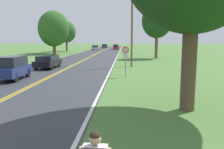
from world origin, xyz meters
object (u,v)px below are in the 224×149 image
object	(u,v)px
tree_right_cluster	(157,21)
tree_far_back	(54,29)
traffic_sign	(126,54)
car_black_suv_mid_far	(48,61)
tree_left_verge	(54,27)
car_red_van_distant	(116,47)
car_dark_blue_suv_mid_near	(12,67)
tree_behind_sign	(66,32)
car_dark_grey_hatchback_horizon	(105,46)
car_silver_hatchback_receding	(95,48)

from	to	relation	value
tree_right_cluster	tree_far_back	world-z (taller)	tree_far_back
traffic_sign	car_black_suv_mid_far	world-z (taller)	traffic_sign
tree_far_back	tree_left_verge	bearing A→B (deg)	105.18
traffic_sign	car_black_suv_mid_far	xyz separation A→B (m)	(-8.67, 5.91, -1.20)
car_red_van_distant	car_dark_blue_suv_mid_near	bearing A→B (deg)	-8.29
tree_left_verge	traffic_sign	bearing A→B (deg)	-65.22
car_black_suv_mid_far	car_red_van_distant	world-z (taller)	car_red_van_distant
traffic_sign	tree_behind_sign	world-z (taller)	tree_behind_sign
tree_behind_sign	car_black_suv_mid_far	world-z (taller)	tree_behind_sign
car_black_suv_mid_far	tree_left_verge	bearing A→B (deg)	14.81
tree_left_verge	tree_far_back	xyz separation A→B (m)	(1.38, -5.08, -0.54)
car_dark_grey_hatchback_horizon	car_black_suv_mid_far	bearing A→B (deg)	-179.36
tree_left_verge	tree_right_cluster	xyz separation A→B (m)	(22.53, -16.26, 0.21)
traffic_sign	car_red_van_distant	xyz separation A→B (m)	(-3.19, 58.73, -1.12)
tree_right_cluster	car_silver_hatchback_receding	xyz separation A→B (m)	(-14.60, 32.19, -5.54)
tree_behind_sign	car_red_van_distant	size ratio (longest dim) A/B	1.71
traffic_sign	car_dark_grey_hatchback_horizon	size ratio (longest dim) A/B	0.66
car_red_van_distant	tree_right_cluster	bearing A→B (deg)	9.96
tree_left_verge	car_dark_grey_hatchback_horizon	xyz separation A→B (m)	(9.42, 33.01, -5.31)
tree_left_verge	tree_right_cluster	bearing A→B (deg)	-35.83
tree_right_cluster	car_dark_blue_suv_mid_near	distance (m)	27.51
tree_right_cluster	car_black_suv_mid_far	size ratio (longest dim) A/B	1.97
tree_left_verge	tree_far_back	size ratio (longest dim) A/B	0.93
tree_behind_sign	car_black_suv_mid_far	distance (m)	39.43
tree_left_verge	tree_behind_sign	bearing A→B (deg)	80.35
traffic_sign	tree_right_cluster	bearing A→B (deg)	75.94
tree_left_verge	tree_right_cluster	size ratio (longest dim) A/B	0.95
traffic_sign	tree_far_back	bearing A→B (deg)	116.18
car_red_van_distant	car_black_suv_mid_far	bearing A→B (deg)	-8.65
traffic_sign	car_silver_hatchback_receding	size ratio (longest dim) A/B	0.74
car_dark_blue_suv_mid_near	car_dark_grey_hatchback_horizon	world-z (taller)	car_dark_blue_suv_mid_near
traffic_sign	tree_left_verge	world-z (taller)	tree_left_verge
car_silver_hatchback_receding	car_dark_grey_hatchback_horizon	bearing A→B (deg)	-7.23
tree_behind_sign	traffic_sign	bearing A→B (deg)	-70.12
traffic_sign	car_silver_hatchback_receding	bearing A→B (deg)	99.92
car_black_suv_mid_far	car_dark_grey_hatchback_horizon	world-z (taller)	car_dark_grey_hatchback_horizon
car_black_suv_mid_far	tree_far_back	bearing A→B (deg)	14.83
car_dark_blue_suv_mid_near	car_red_van_distant	size ratio (longest dim) A/B	0.88
tree_far_back	car_red_van_distant	xyz separation A→B (m)	(12.68, 26.46, -4.71)
tree_far_back	car_black_suv_mid_far	world-z (taller)	tree_far_back
tree_behind_sign	car_dark_grey_hatchback_horizon	size ratio (longest dim) A/B	2.08
car_dark_blue_suv_mid_near	tree_left_verge	bearing A→B (deg)	9.08
tree_right_cluster	car_red_van_distant	size ratio (longest dim) A/B	1.94
tree_right_cluster	car_red_van_distant	xyz separation A→B (m)	(-8.47, 37.64, -5.46)
traffic_sign	tree_right_cluster	size ratio (longest dim) A/B	0.28
car_dark_grey_hatchback_horizon	tree_left_verge	bearing A→B (deg)	165.46
tree_behind_sign	car_silver_hatchback_receding	bearing A→B (deg)	52.89
tree_right_cluster	tree_far_back	xyz separation A→B (m)	(-21.15, 11.18, -0.75)
tree_left_verge	car_red_van_distant	world-z (taller)	tree_left_verge
tree_right_cluster	car_dark_grey_hatchback_horizon	bearing A→B (deg)	104.89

